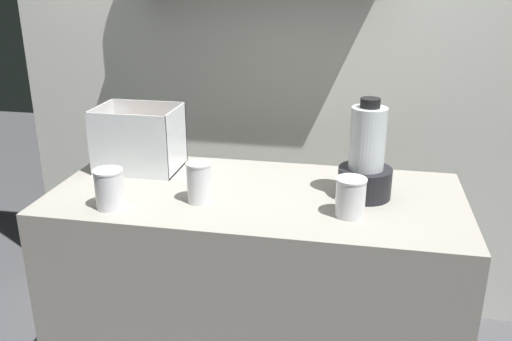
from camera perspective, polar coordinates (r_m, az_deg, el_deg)
counter at (r=2.09m, az=0.00°, el=-13.73°), size 1.40×0.64×0.90m
back_wall_unit at (r=2.52m, az=3.26°, el=12.11°), size 2.60×0.24×2.50m
carrot_display_bin at (r=2.13m, az=-12.04°, el=2.15°), size 0.30×0.22×0.24m
blender_pitcher at (r=1.84m, az=11.36°, el=0.96°), size 0.18×0.18×0.34m
juice_cup_beet_far_left at (r=1.80m, az=-14.97°, el=-2.07°), size 0.09×0.09×0.13m
juice_cup_beet_left at (r=1.79m, az=-5.91°, el=-1.36°), size 0.08×0.08×0.13m
juice_cup_carrot_middle at (r=1.71m, az=9.77°, el=-3.02°), size 0.10×0.10×0.12m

